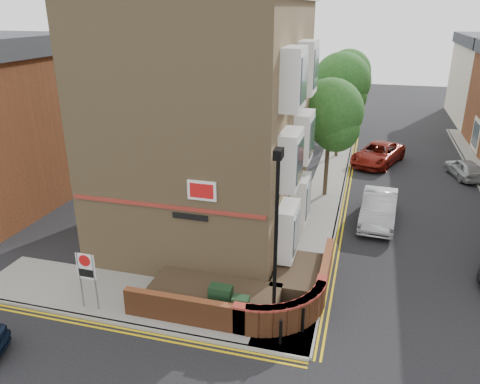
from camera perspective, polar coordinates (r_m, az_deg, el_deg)
name	(u,v)px	position (r m, az deg, el deg)	size (l,w,h in m)	color
ground	(218,343)	(16.15, -2.72, -17.95)	(120.00, 120.00, 0.00)	black
pavement_corner	(142,300)	(18.38, -11.91, -12.72)	(13.00, 3.00, 0.12)	gray
pavement_main	(328,184)	(29.69, 10.65, 1.01)	(2.00, 32.00, 0.12)	gray
kerb_side	(122,324)	(17.33, -14.21, -15.32)	(13.00, 0.15, 0.12)	gray
kerb_main_near	(344,185)	(29.64, 12.57, 0.83)	(0.15, 32.00, 0.12)	gray
yellow_lines_side	(118,330)	(17.19, -14.61, -15.92)	(13.00, 0.28, 0.01)	gold
yellow_lines_main	(348,186)	(29.65, 13.04, 0.68)	(0.28, 32.00, 0.01)	gold
corner_building	(210,105)	(21.36, -3.62, 10.57)	(8.95, 10.40, 13.60)	olive
garden_wall	(238,301)	(18.06, -0.19, -13.11)	(6.80, 6.00, 1.20)	brown
lamppost	(276,242)	(14.93, 4.38, -6.15)	(0.25, 0.50, 6.30)	black
utility_cabinet_large	(221,301)	(16.78, -2.35, -13.16)	(0.80, 0.45, 1.20)	#163118
utility_cabinet_small	(241,311)	(16.38, 0.07, -14.31)	(0.55, 0.40, 1.10)	#163118
bollard_near	(281,332)	(15.71, 4.97, -16.65)	(0.11, 0.11, 0.90)	black
bollard_far	(303,320)	(16.28, 7.67, -15.24)	(0.11, 0.11, 0.90)	black
zone_sign	(86,271)	(17.53, -18.22, -9.13)	(0.72, 0.07, 2.20)	slate
tree_near	(330,117)	(26.52, 10.92, 9.02)	(3.64, 3.65, 6.70)	#382B1E
tree_mid	(341,86)	(34.29, 12.26, 12.53)	(4.03, 4.03, 7.42)	#382B1E
tree_far	(348,75)	(42.24, 13.03, 13.69)	(3.81, 3.81, 7.00)	#382B1E
traffic_light_assembly	(347,112)	(37.59, 12.91, 9.48)	(0.20, 0.16, 4.20)	black
silver_car_near	(379,208)	(24.80, 16.55, -1.90)	(1.66, 4.77, 1.57)	#A0A2A7
red_car_main	(378,154)	(34.31, 16.46, 4.49)	(2.46, 5.34, 1.48)	maroon
silver_car_far	(465,168)	(33.53, 25.71, 2.60)	(1.46, 3.63, 1.24)	#979B9E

